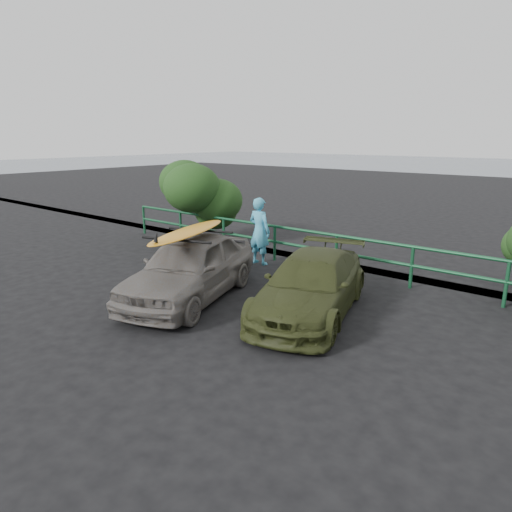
% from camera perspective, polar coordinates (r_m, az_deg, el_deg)
% --- Properties ---
extents(ground, '(80.00, 80.00, 0.00)m').
position_cam_1_polar(ground, '(9.14, -11.69, -7.96)').
color(ground, black).
extents(guardrail, '(14.00, 0.08, 1.04)m').
position_cam_1_polar(guardrail, '(12.56, 6.01, 1.02)').
color(guardrail, '#154B2B').
rests_on(guardrail, ground).
extents(shrub_left, '(3.20, 2.40, 2.52)m').
position_cam_1_polar(shrub_left, '(15.78, -7.93, 6.49)').
color(shrub_left, '#224619').
rests_on(shrub_left, ground).
extents(sedan, '(2.88, 4.45, 1.41)m').
position_cam_1_polar(sedan, '(10.04, -8.26, -1.46)').
color(sedan, '#6A635E').
rests_on(sedan, ground).
extents(olive_vehicle, '(2.78, 4.41, 1.19)m').
position_cam_1_polar(olive_vehicle, '(9.19, 6.89, -3.65)').
color(olive_vehicle, '#353C1A').
rests_on(olive_vehicle, ground).
extents(man, '(0.69, 0.46, 1.87)m').
position_cam_1_polar(man, '(12.65, 0.44, 3.13)').
color(man, '#46AED4').
rests_on(man, ground).
extents(roof_rack, '(1.86, 1.56, 0.05)m').
position_cam_1_polar(roof_rack, '(9.86, -8.42, 2.63)').
color(roof_rack, black).
rests_on(roof_rack, sedan).
extents(surfboard, '(1.54, 3.05, 0.09)m').
position_cam_1_polar(surfboard, '(9.85, -8.43, 3.03)').
color(surfboard, orange).
rests_on(surfboard, roof_rack).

